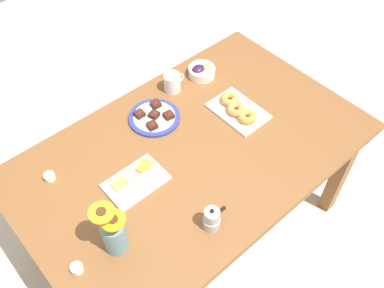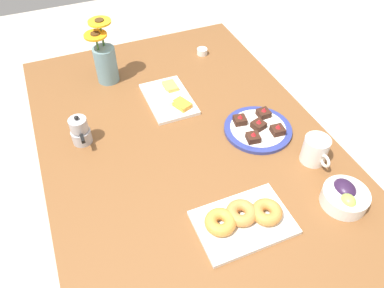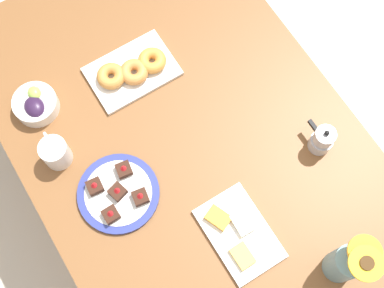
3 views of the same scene
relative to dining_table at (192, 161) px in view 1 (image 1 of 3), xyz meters
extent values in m
plane|color=beige|center=(0.00, 0.00, -0.65)|extent=(6.00, 6.00, 0.00)
cube|color=brown|center=(0.00, 0.00, 0.07)|extent=(1.60, 1.00, 0.04)
cube|color=brown|center=(0.72, -0.42, -0.30)|extent=(0.07, 0.07, 0.70)
cube|color=brown|center=(-0.72, 0.42, -0.30)|extent=(0.07, 0.07, 0.70)
cube|color=brown|center=(0.72, 0.42, -0.30)|extent=(0.07, 0.07, 0.70)
cylinder|color=white|center=(0.19, 0.37, 0.13)|extent=(0.09, 0.09, 0.10)
cylinder|color=brown|center=(0.19, 0.37, 0.18)|extent=(0.08, 0.08, 0.00)
torus|color=white|center=(0.24, 0.37, 0.13)|extent=(0.05, 0.01, 0.05)
cylinder|color=white|center=(0.38, 0.35, 0.11)|extent=(0.14, 0.14, 0.05)
ellipsoid|color=#2D1938|center=(0.36, 0.35, 0.13)|extent=(0.08, 0.06, 0.04)
ellipsoid|color=#9EC14C|center=(0.40, 0.33, 0.13)|extent=(0.05, 0.04, 0.04)
cube|color=white|center=(-0.30, 0.02, 0.09)|extent=(0.26, 0.17, 0.01)
cube|color=#EFB74C|center=(-0.36, 0.05, 0.11)|extent=(0.07, 0.05, 0.02)
cube|color=white|center=(-0.28, 0.00, 0.11)|extent=(0.07, 0.05, 0.02)
cube|color=orange|center=(-0.23, 0.05, 0.11)|extent=(0.08, 0.07, 0.02)
cube|color=white|center=(0.33, 0.03, 0.09)|extent=(0.19, 0.28, 0.01)
torus|color=orange|center=(0.31, -0.04, 0.12)|extent=(0.12, 0.12, 0.04)
torus|color=#CC823F|center=(0.31, 0.03, 0.12)|extent=(0.10, 0.10, 0.04)
torus|color=#C8843C|center=(0.33, 0.10, 0.12)|extent=(0.10, 0.10, 0.04)
cylinder|color=white|center=(-0.56, 0.28, 0.10)|extent=(0.05, 0.05, 0.03)
cylinder|color=#C68923|center=(-0.56, 0.28, 0.11)|extent=(0.04, 0.04, 0.01)
cylinder|color=white|center=(-0.70, -0.15, 0.10)|extent=(0.05, 0.05, 0.03)
cylinder|color=maroon|center=(-0.70, -0.15, 0.11)|extent=(0.04, 0.04, 0.01)
cylinder|color=navy|center=(-0.01, 0.27, 0.09)|extent=(0.25, 0.25, 0.01)
cylinder|color=white|center=(-0.01, 0.27, 0.09)|extent=(0.20, 0.20, 0.01)
cube|color=#381E14|center=(-0.06, 0.32, 0.11)|extent=(0.04, 0.04, 0.02)
cone|color=red|center=(-0.06, 0.32, 0.13)|extent=(0.02, 0.02, 0.01)
cube|color=#381E14|center=(0.04, 0.32, 0.11)|extent=(0.05, 0.05, 0.02)
cone|color=red|center=(0.04, 0.32, 0.13)|extent=(0.02, 0.02, 0.01)
cube|color=#381E14|center=(-0.06, 0.22, 0.11)|extent=(0.05, 0.05, 0.02)
cone|color=red|center=(-0.06, 0.22, 0.13)|extent=(0.02, 0.02, 0.01)
cube|color=#381E14|center=(0.04, 0.22, 0.11)|extent=(0.05, 0.05, 0.02)
cone|color=red|center=(0.04, 0.22, 0.13)|extent=(0.02, 0.02, 0.01)
cube|color=#381E14|center=(-0.01, 0.27, 0.11)|extent=(0.05, 0.05, 0.02)
cone|color=red|center=(-0.01, 0.27, 0.13)|extent=(0.02, 0.02, 0.01)
cylinder|color=#6B939E|center=(-0.53, -0.17, 0.16)|extent=(0.09, 0.09, 0.15)
cylinder|color=#3D702D|center=(-0.55, -0.16, 0.29)|extent=(0.01, 0.01, 0.10)
cylinder|color=yellow|center=(-0.55, -0.16, 0.34)|extent=(0.09, 0.09, 0.01)
cylinder|color=#472D14|center=(-0.55, -0.16, 0.35)|extent=(0.04, 0.04, 0.01)
cylinder|color=#3D702D|center=(-0.53, -0.19, 0.27)|extent=(0.01, 0.01, 0.06)
cylinder|color=orange|center=(-0.53, -0.19, 0.30)|extent=(0.09, 0.09, 0.01)
cylinder|color=#472D14|center=(-0.53, -0.19, 0.31)|extent=(0.04, 0.04, 0.01)
cylinder|color=#B7B7BC|center=(-0.20, -0.34, 0.11)|extent=(0.07, 0.07, 0.05)
cylinder|color=#B7B7BC|center=(-0.20, -0.34, 0.14)|extent=(0.05, 0.05, 0.01)
cylinder|color=#B7B7BC|center=(-0.20, -0.34, 0.17)|extent=(0.06, 0.06, 0.04)
sphere|color=black|center=(-0.20, -0.34, 0.20)|extent=(0.02, 0.02, 0.02)
cube|color=black|center=(-0.15, -0.34, 0.15)|extent=(0.04, 0.01, 0.01)
camera|label=1|loc=(-0.81, -0.92, 1.60)|focal=40.00mm
camera|label=2|loc=(0.83, -0.34, 1.03)|focal=35.00mm
camera|label=3|loc=(-0.46, 0.28, 1.66)|focal=50.00mm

